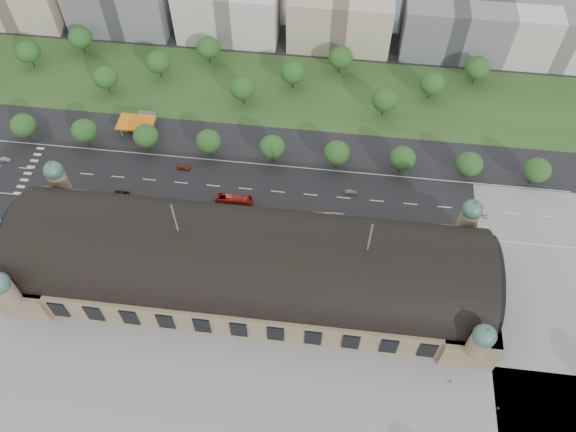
# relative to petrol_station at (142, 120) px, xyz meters

# --- Properties ---
(ground) EXTENTS (900.00, 900.00, 0.00)m
(ground) POSITION_rel_petrol_station_xyz_m (53.91, -65.28, -2.95)
(ground) COLOR black
(ground) RESTS_ON ground
(station) EXTENTS (150.00, 48.40, 44.30)m
(station) POSITION_rel_petrol_station_xyz_m (53.91, -65.28, 7.33)
(station) COLOR #867253
(station) RESTS_ON ground
(plaza_south) EXTENTS (190.00, 48.00, 0.12)m
(plaza_south) POSITION_rel_petrol_station_xyz_m (63.91, -109.28, -2.95)
(plaza_south) COLOR gray
(plaza_south) RESTS_ON ground
(plaza_east) EXTENTS (56.00, 100.00, 0.12)m
(plaza_east) POSITION_rel_petrol_station_xyz_m (156.91, -65.28, -2.95)
(plaza_east) COLOR gray
(plaza_east) RESTS_ON ground
(road_slab) EXTENTS (260.00, 26.00, 0.10)m
(road_slab) POSITION_rel_petrol_station_xyz_m (33.91, -27.28, -2.95)
(road_slab) COLOR black
(road_slab) RESTS_ON ground
(grass_belt) EXTENTS (300.00, 45.00, 0.10)m
(grass_belt) POSITION_rel_petrol_station_xyz_m (38.91, 27.72, -2.95)
(grass_belt) COLOR #274A1D
(grass_belt) RESTS_ON ground
(petrol_station) EXTENTS (14.00, 13.00, 5.05)m
(petrol_station) POSITION_rel_petrol_station_xyz_m (0.00, 0.00, 0.00)
(petrol_station) COLOR orange
(petrol_station) RESTS_ON ground
(office_3) EXTENTS (45.00, 32.00, 24.00)m
(office_3) POSITION_rel_petrol_station_xyz_m (23.91, 67.72, 9.05)
(office_3) COLOR silver
(office_3) RESTS_ON ground
(office_4) EXTENTS (45.00, 32.00, 24.00)m
(office_4) POSITION_rel_petrol_station_xyz_m (73.91, 67.72, 9.05)
(office_4) COLOR #C1B198
(office_4) RESTS_ON ground
(office_5) EXTENTS (45.00, 32.00, 24.00)m
(office_5) POSITION_rel_petrol_station_xyz_m (123.91, 67.72, 9.05)
(office_5) COLOR slate
(office_5) RESTS_ON ground
(office_6) EXTENTS (45.00, 32.00, 24.00)m
(office_6) POSITION_rel_petrol_station_xyz_m (168.91, 67.72, 9.05)
(office_6) COLOR silver
(office_6) RESTS_ON ground
(tree_row_1) EXTENTS (9.60, 9.60, 11.52)m
(tree_row_1) POSITION_rel_petrol_station_xyz_m (-42.09, -12.28, 4.48)
(tree_row_1) COLOR #2D2116
(tree_row_1) RESTS_ON ground
(tree_row_2) EXTENTS (9.60, 9.60, 11.52)m
(tree_row_2) POSITION_rel_petrol_station_xyz_m (-18.09, -12.28, 4.48)
(tree_row_2) COLOR #2D2116
(tree_row_2) RESTS_ON ground
(tree_row_3) EXTENTS (9.60, 9.60, 11.52)m
(tree_row_3) POSITION_rel_petrol_station_xyz_m (5.91, -12.28, 4.48)
(tree_row_3) COLOR #2D2116
(tree_row_3) RESTS_ON ground
(tree_row_4) EXTENTS (9.60, 9.60, 11.52)m
(tree_row_4) POSITION_rel_petrol_station_xyz_m (29.91, -12.28, 4.48)
(tree_row_4) COLOR #2D2116
(tree_row_4) RESTS_ON ground
(tree_row_5) EXTENTS (9.60, 9.60, 11.52)m
(tree_row_5) POSITION_rel_petrol_station_xyz_m (53.91, -12.28, 4.48)
(tree_row_5) COLOR #2D2116
(tree_row_5) RESTS_ON ground
(tree_row_6) EXTENTS (9.60, 9.60, 11.52)m
(tree_row_6) POSITION_rel_petrol_station_xyz_m (77.91, -12.28, 4.48)
(tree_row_6) COLOR #2D2116
(tree_row_6) RESTS_ON ground
(tree_row_7) EXTENTS (9.60, 9.60, 11.52)m
(tree_row_7) POSITION_rel_petrol_station_xyz_m (101.91, -12.28, 4.48)
(tree_row_7) COLOR #2D2116
(tree_row_7) RESTS_ON ground
(tree_row_8) EXTENTS (9.60, 9.60, 11.52)m
(tree_row_8) POSITION_rel_petrol_station_xyz_m (125.91, -12.28, 4.48)
(tree_row_8) COLOR #2D2116
(tree_row_8) RESTS_ON ground
(tree_row_9) EXTENTS (9.60, 9.60, 11.52)m
(tree_row_9) POSITION_rel_petrol_station_xyz_m (149.91, -12.28, 4.48)
(tree_row_9) COLOR #2D2116
(tree_row_9) RESTS_ON ground
(tree_belt_1) EXTENTS (10.40, 10.40, 12.48)m
(tree_belt_1) POSITION_rel_petrol_station_xyz_m (-57.09, 29.72, 5.10)
(tree_belt_1) COLOR #2D2116
(tree_belt_1) RESTS_ON ground
(tree_belt_2) EXTENTS (10.40, 10.40, 12.48)m
(tree_belt_2) POSITION_rel_petrol_station_xyz_m (-38.09, 41.72, 5.10)
(tree_belt_2) COLOR #2D2116
(tree_belt_2) RESTS_ON ground
(tree_belt_3) EXTENTS (10.40, 10.40, 12.48)m
(tree_belt_3) POSITION_rel_petrol_station_xyz_m (-19.09, 17.72, 5.10)
(tree_belt_3) COLOR #2D2116
(tree_belt_3) RESTS_ON ground
(tree_belt_4) EXTENTS (10.40, 10.40, 12.48)m
(tree_belt_4) POSITION_rel_petrol_station_xyz_m (-0.09, 29.72, 5.10)
(tree_belt_4) COLOR #2D2116
(tree_belt_4) RESTS_ON ground
(tree_belt_5) EXTENTS (10.40, 10.40, 12.48)m
(tree_belt_5) POSITION_rel_petrol_station_xyz_m (18.91, 41.72, 5.10)
(tree_belt_5) COLOR #2D2116
(tree_belt_5) RESTS_ON ground
(tree_belt_6) EXTENTS (10.40, 10.40, 12.48)m
(tree_belt_6) POSITION_rel_petrol_station_xyz_m (37.91, 17.72, 5.10)
(tree_belt_6) COLOR #2D2116
(tree_belt_6) RESTS_ON ground
(tree_belt_7) EXTENTS (10.40, 10.40, 12.48)m
(tree_belt_7) POSITION_rel_petrol_station_xyz_m (56.91, 29.72, 5.10)
(tree_belt_7) COLOR #2D2116
(tree_belt_7) RESTS_ON ground
(tree_belt_8) EXTENTS (10.40, 10.40, 12.48)m
(tree_belt_8) POSITION_rel_petrol_station_xyz_m (75.91, 41.72, 5.10)
(tree_belt_8) COLOR #2D2116
(tree_belt_8) RESTS_ON ground
(tree_belt_9) EXTENTS (10.40, 10.40, 12.48)m
(tree_belt_9) POSITION_rel_petrol_station_xyz_m (94.91, 17.72, 5.10)
(tree_belt_9) COLOR #2D2116
(tree_belt_9) RESTS_ON ground
(tree_belt_10) EXTENTS (10.40, 10.40, 12.48)m
(tree_belt_10) POSITION_rel_petrol_station_xyz_m (113.91, 29.72, 5.10)
(tree_belt_10) COLOR #2D2116
(tree_belt_10) RESTS_ON ground
(tree_belt_11) EXTENTS (10.40, 10.40, 12.48)m
(tree_belt_11) POSITION_rel_petrol_station_xyz_m (132.91, 41.72, 5.10)
(tree_belt_11) COLOR #2D2116
(tree_belt_11) RESTS_ON ground
(traffic_car_1) EXTENTS (3.92, 1.40, 1.29)m
(traffic_car_1) POSITION_rel_petrol_station_xyz_m (-46.82, -24.40, -2.31)
(traffic_car_1) COLOR #96979E
(traffic_car_1) RESTS_ON ground
(traffic_car_2) EXTENTS (5.84, 2.86, 1.60)m
(traffic_car_2) POSITION_rel_petrol_station_xyz_m (1.80, -35.49, -2.15)
(traffic_car_2) COLOR black
(traffic_car_2) RESTS_ON ground
(traffic_car_3) EXTENTS (5.08, 2.27, 1.45)m
(traffic_car_3) POSITION_rel_petrol_station_xyz_m (21.24, -20.43, -2.23)
(traffic_car_3) COLOR maroon
(traffic_car_3) RESTS_ON ground
(traffic_car_5) EXTENTS (4.44, 1.82, 1.43)m
(traffic_car_5) POSITION_rel_petrol_station_xyz_m (84.40, -24.94, -2.23)
(traffic_car_5) COLOR slate
(traffic_car_5) RESTS_ON ground
(traffic_car_6) EXTENTS (4.81, 2.71, 1.27)m
(traffic_car_6) POSITION_rel_petrol_station_xyz_m (130.76, -29.43, -2.31)
(traffic_car_6) COLOR silver
(traffic_car_6) RESTS_ON ground
(parked_car_0) EXTENTS (5.28, 3.60, 1.65)m
(parked_car_0) POSITION_rel_petrol_station_xyz_m (-26.09, -42.31, -2.12)
(parked_car_0) COLOR black
(parked_car_0) RESTS_ON ground
(parked_car_1) EXTENTS (5.88, 5.50, 1.54)m
(parked_car_1) POSITION_rel_petrol_station_xyz_m (5.31, -43.88, -2.18)
(parked_car_1) COLOR maroon
(parked_car_1) RESTS_ON ground
(parked_car_2) EXTENTS (5.46, 4.97, 1.53)m
(parked_car_2) POSITION_rel_petrol_station_xyz_m (6.95, -40.28, -2.18)
(parked_car_2) COLOR #171B41
(parked_car_2) RESTS_ON ground
(parked_car_3) EXTENTS (4.02, 2.89, 1.27)m
(parked_car_3) POSITION_rel_petrol_station_xyz_m (5.92, -44.28, -2.31)
(parked_car_3) COLOR slate
(parked_car_3) RESTS_ON ground
(parked_car_4) EXTENTS (3.89, 3.57, 1.29)m
(parked_car_4) POSITION_rel_petrol_station_xyz_m (11.93, -40.29, -2.30)
(parked_car_4) COLOR silver
(parked_car_4) RESTS_ON ground
(parked_car_5) EXTENTS (6.40, 5.04, 1.62)m
(parked_car_5) POSITION_rel_petrol_station_xyz_m (9.14, -40.28, -2.14)
(parked_car_5) COLOR gray
(parked_car_5) RESTS_ON ground
(parked_car_6) EXTENTS (5.08, 4.17, 1.39)m
(parked_car_6) POSITION_rel_petrol_station_xyz_m (30.24, -44.28, -2.26)
(parked_car_6) COLOR black
(parked_car_6) RESTS_ON ground
(bus_west) EXTENTS (13.18, 3.30, 3.66)m
(bus_west) POSITION_rel_petrol_station_xyz_m (43.03, -34.29, -1.12)
(bus_west) COLOR red
(bus_west) RESTS_ON ground
(bus_mid) EXTENTS (12.88, 3.82, 3.54)m
(bus_mid) POSITION_rel_petrol_station_xyz_m (77.31, -38.28, -1.18)
(bus_mid) COLOR silver
(bus_mid) RESTS_ON ground
(bus_east) EXTENTS (10.97, 2.97, 3.03)m
(bus_east) POSITION_rel_petrol_station_xyz_m (82.24, -38.28, -1.43)
(bus_east) COLOR #BBB3AD
(bus_east) RESTS_ON ground
(pedestrian_0) EXTENTS (0.94, 0.69, 1.71)m
(pedestrian_0) POSITION_rel_petrol_station_xyz_m (116.36, -91.87, -2.10)
(pedestrian_0) COLOR gray
(pedestrian_0) RESTS_ON ground
(pedestrian_2) EXTENTS (0.52, 0.86, 1.73)m
(pedestrian_2) POSITION_rel_petrol_station_xyz_m (129.42, -97.78, -2.09)
(pedestrian_2) COLOR gray
(pedestrian_2) RESTS_ON ground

